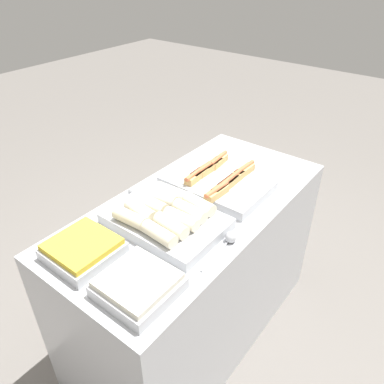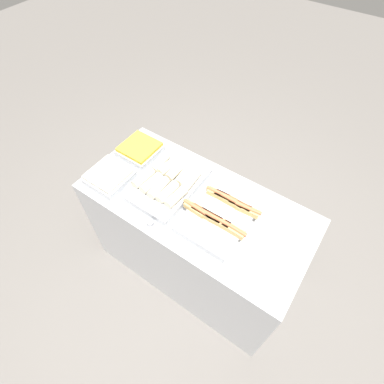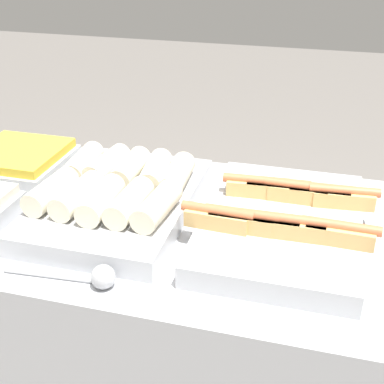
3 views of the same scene
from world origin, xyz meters
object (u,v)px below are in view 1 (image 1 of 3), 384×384
at_px(tray_hotdogs, 217,181).
at_px(serving_spoon_near, 229,240).
at_px(tray_side_back, 83,249).
at_px(serving_spoon_far, 131,194).
at_px(tray_side_front, 138,285).
at_px(tray_wraps, 166,217).

xyz_separation_m(tray_hotdogs, serving_spoon_near, (-0.32, -0.28, -0.02)).
xyz_separation_m(tray_side_back, serving_spoon_near, (0.41, -0.41, -0.01)).
height_order(serving_spoon_near, serving_spoon_far, same).
xyz_separation_m(tray_side_front, serving_spoon_far, (0.40, 0.45, -0.01)).
xyz_separation_m(tray_hotdogs, tray_side_back, (-0.73, 0.13, -0.00)).
height_order(tray_hotdogs, serving_spoon_near, tray_hotdogs).
bearing_deg(serving_spoon_near, tray_side_front, 165.13).
relative_size(tray_wraps, tray_side_front, 1.96).
height_order(tray_side_back, serving_spoon_far, tray_side_back).
xyz_separation_m(tray_side_front, tray_side_back, (0.00, 0.30, 0.00)).
distance_m(tray_wraps, tray_side_front, 0.38).
bearing_deg(serving_spoon_far, serving_spoon_near, -89.59).
distance_m(tray_side_front, serving_spoon_near, 0.42).
bearing_deg(tray_side_back, tray_wraps, -20.46).
bearing_deg(tray_side_back, tray_hotdogs, -9.87).
xyz_separation_m(tray_wraps, serving_spoon_near, (0.07, -0.28, -0.02)).
relative_size(tray_wraps, serving_spoon_far, 2.19).
height_order(tray_side_front, tray_side_back, same).
distance_m(tray_wraps, tray_side_back, 0.37).
height_order(tray_wraps, serving_spoon_far, tray_wraps).
bearing_deg(serving_spoon_near, serving_spoon_far, 90.41).
distance_m(tray_hotdogs, tray_side_front, 0.75).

